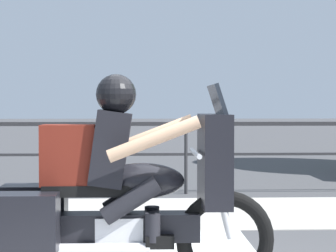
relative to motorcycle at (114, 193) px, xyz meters
name	(u,v)px	position (x,y,z in m)	size (l,w,h in m)	color
sidewalk_band	(195,212)	(0.87, 3.38, -0.70)	(44.00, 2.40, 0.01)	#B7B2A8
fence_railing	(186,137)	(0.87, 5.10, 0.15)	(36.00, 0.05, 1.09)	#232326
motorcycle	(114,193)	(0.00, 0.00, 0.00)	(2.32, 0.76, 1.56)	black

